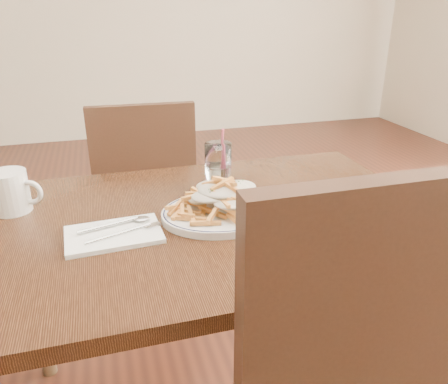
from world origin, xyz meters
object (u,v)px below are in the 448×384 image
object	(u,v)px
fries_plate	(224,212)
coffee_mug	(11,192)
loaded_fries	(224,194)
water_glass	(218,167)
table	(214,240)
chair_far	(145,189)

from	to	relation	value
fries_plate	coffee_mug	xyz separation A→B (m)	(-0.54, 0.19, 0.05)
loaded_fries	coffee_mug	distance (m)	0.58
fries_plate	coffee_mug	bearing A→B (deg)	160.76
fries_plate	water_glass	size ratio (longest dim) A/B	2.19
table	water_glass	xyz separation A→B (m)	(0.07, 0.21, 0.14)
loaded_fries	coffee_mug	bearing A→B (deg)	160.76
table	loaded_fries	xyz separation A→B (m)	(0.02, -0.01, 0.14)
table	chair_far	xyz separation A→B (m)	(-0.11, 0.79, -0.15)
chair_far	fries_plate	size ratio (longest dim) A/B	2.31
table	fries_plate	size ratio (longest dim) A/B	3.03
chair_far	fries_plate	xyz separation A→B (m)	(0.13, -0.80, 0.24)
water_glass	coffee_mug	bearing A→B (deg)	-177.19
water_glass	loaded_fries	bearing A→B (deg)	-101.43
table	fries_plate	xyz separation A→B (m)	(0.02, -0.01, 0.09)
water_glass	coffee_mug	world-z (taller)	water_glass
chair_far	fries_plate	world-z (taller)	chair_far
loaded_fries	coffee_mug	world-z (taller)	coffee_mug
chair_far	water_glass	xyz separation A→B (m)	(0.18, -0.58, 0.29)
loaded_fries	coffee_mug	xyz separation A→B (m)	(-0.54, 0.19, -0.01)
chair_far	loaded_fries	size ratio (longest dim) A/B	3.23
fries_plate	loaded_fries	distance (m)	0.05
fries_plate	loaded_fries	world-z (taller)	loaded_fries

